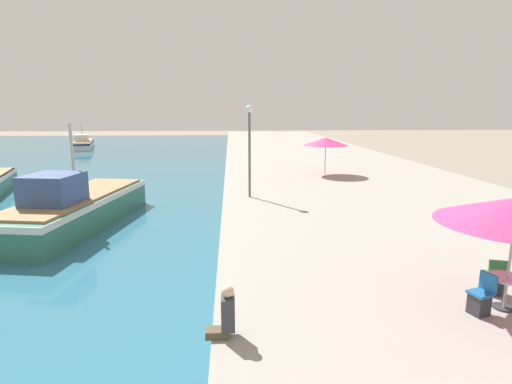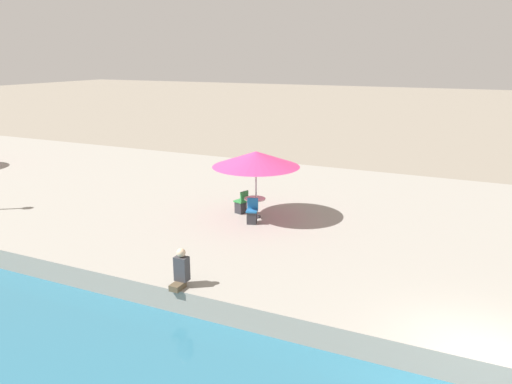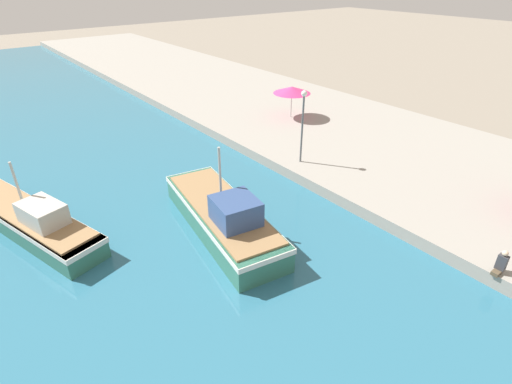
% 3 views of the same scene
% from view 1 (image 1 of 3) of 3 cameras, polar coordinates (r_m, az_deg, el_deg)
% --- Properties ---
extents(quay_promenade, '(16.00, 90.00, 0.70)m').
position_cam_1_polar(quay_promenade, '(37.61, 8.05, 4.39)').
color(quay_promenade, gray).
rests_on(quay_promenade, ground_plane).
extents(fishing_boat_near, '(4.14, 9.35, 4.45)m').
position_cam_1_polar(fishing_boat_near, '(18.90, -24.41, -1.95)').
color(fishing_boat_near, '#33705B').
rests_on(fishing_boat_near, water_basin).
extents(fishing_boat_far, '(4.86, 10.29, 3.28)m').
position_cam_1_polar(fishing_boat_far, '(58.11, -23.49, 6.42)').
color(fishing_boat_far, silver).
rests_on(fishing_boat_far, water_basin).
extents(cafe_umbrella_white, '(3.02, 3.02, 2.51)m').
position_cam_1_polar(cafe_umbrella_white, '(27.46, 9.95, 7.13)').
color(cafe_umbrella_white, '#B7B7B7').
rests_on(cafe_umbrella_white, quay_promenade).
extents(cafe_table, '(0.80, 0.80, 0.74)m').
position_cam_1_polar(cafe_table, '(10.55, 32.09, -11.28)').
color(cafe_table, '#333338').
rests_on(cafe_table, quay_promenade).
extents(cafe_chair_left, '(0.53, 0.51, 0.91)m').
position_cam_1_polar(cafe_chair_left, '(10.09, 29.39, -13.29)').
color(cafe_chair_left, '#2D2D33').
rests_on(cafe_chair_left, quay_promenade).
extents(cafe_chair_right, '(0.51, 0.53, 0.91)m').
position_cam_1_polar(cafe_chair_right, '(11.26, 30.82, -10.88)').
color(cafe_chair_right, '#2D2D33').
rests_on(cafe_chair_right, quay_promenade).
extents(person_at_quay, '(0.57, 0.36, 1.06)m').
position_cam_1_polar(person_at_quay, '(8.05, -4.35, -17.00)').
color(person_at_quay, brown).
rests_on(person_at_quay, quay_promenade).
extents(lamppost, '(0.36, 0.36, 4.56)m').
position_cam_1_polar(lamppost, '(19.83, -0.94, 8.08)').
color(lamppost, '#565B60').
rests_on(lamppost, quay_promenade).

